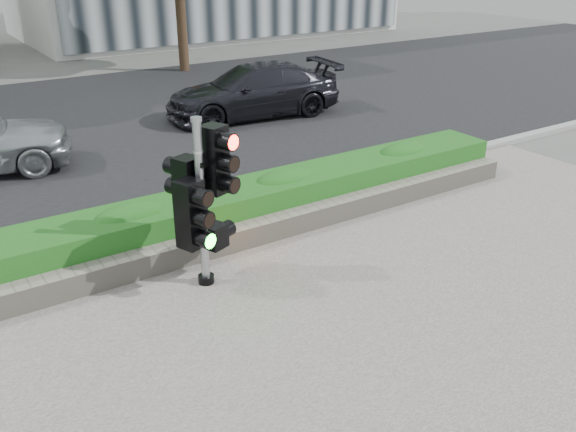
{
  "coord_description": "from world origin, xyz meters",
  "views": [
    {
      "loc": [
        -3.73,
        -5.54,
        4.33
      ],
      "look_at": [
        0.29,
        0.6,
        1.03
      ],
      "focal_mm": 38.0,
      "sensor_mm": 36.0,
      "label": 1
    }
  ],
  "objects": [
    {
      "name": "ground",
      "position": [
        0.0,
        0.0,
        0.0
      ],
      "size": [
        120.0,
        120.0,
        0.0
      ],
      "primitive_type": "plane",
      "color": "#51514C",
      "rests_on": "ground"
    },
    {
      "name": "stone_wall",
      "position": [
        0.0,
        1.9,
        0.2
      ],
      "size": [
        12.0,
        0.32,
        0.34
      ],
      "primitive_type": "cube",
      "color": "gray",
      "rests_on": "sidewalk"
    },
    {
      "name": "hedge",
      "position": [
        0.0,
        2.55,
        0.37
      ],
      "size": [
        12.0,
        1.0,
        0.68
      ],
      "primitive_type": "cube",
      "color": "#36902C",
      "rests_on": "sidewalk"
    },
    {
      "name": "sidewalk",
      "position": [
        0.0,
        -2.5,
        0.01
      ],
      "size": [
        16.0,
        11.0,
        0.03
      ],
      "primitive_type": "cube",
      "color": "#9E9389",
      "rests_on": "ground"
    },
    {
      "name": "car_dark",
      "position": [
        4.37,
        8.54,
        0.7
      ],
      "size": [
        4.91,
        2.46,
        1.37
      ],
      "primitive_type": "imported",
      "rotation": [
        0.0,
        0.0,
        -1.69
      ],
      "color": "black",
      "rests_on": "road"
    },
    {
      "name": "road",
      "position": [
        0.0,
        10.0,
        0.01
      ],
      "size": [
        60.0,
        13.0,
        0.02
      ],
      "primitive_type": "cube",
      "color": "black",
      "rests_on": "ground"
    },
    {
      "name": "traffic_signal",
      "position": [
        -0.65,
        1.24,
        1.32
      ],
      "size": [
        0.85,
        0.75,
        2.34
      ],
      "rotation": [
        0.0,
        0.0,
        0.37
      ],
      "color": "black",
      "rests_on": "sidewalk"
    },
    {
      "name": "curb",
      "position": [
        0.0,
        3.15,
        0.06
      ],
      "size": [
        60.0,
        0.25,
        0.12
      ],
      "primitive_type": "cube",
      "color": "gray",
      "rests_on": "ground"
    }
  ]
}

